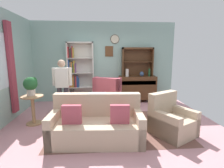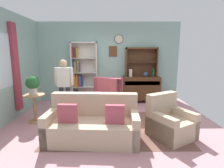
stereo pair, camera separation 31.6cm
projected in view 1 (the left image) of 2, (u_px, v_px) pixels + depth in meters
ground_plane at (109, 123)px, 4.41m from camera, size 5.40×4.60×0.02m
wall_back at (105, 62)px, 6.25m from camera, size 5.00×0.09×2.80m
area_rug at (118, 127)px, 4.13m from camera, size 3.00×2.09×0.01m
bookshelf at (78, 74)px, 6.06m from camera, size 0.90×0.30×2.10m
sideboard at (137, 87)px, 6.23m from camera, size 1.30×0.45×0.92m
sideboard_hutch at (137, 58)px, 6.15m from camera, size 1.10×0.26×1.00m
vase_tall at (127, 73)px, 6.03m from camera, size 0.11×0.11×0.26m
vase_round at (142, 74)px, 6.09m from camera, size 0.15×0.15×0.17m
bottle_wine at (149, 72)px, 6.08m from camera, size 0.07×0.07×0.28m
couch_floral at (97, 125)px, 3.48m from camera, size 1.85×0.95×0.90m
armchair_floral at (171, 121)px, 3.73m from camera, size 1.04×1.05×0.88m
wingback_chair at (109, 99)px, 5.15m from camera, size 1.00×1.02×1.05m
plant_stand at (33, 107)px, 4.24m from camera, size 0.52×0.52×0.72m
potted_plant_large at (31, 85)px, 4.19m from camera, size 0.33×0.33×0.45m
potted_plant_small at (49, 120)px, 4.14m from camera, size 0.20×0.20×0.27m
person_reading at (62, 84)px, 4.69m from camera, size 0.52×0.21×1.56m
coffee_table at (94, 109)px, 4.31m from camera, size 0.80×0.50×0.42m
book_stack at (93, 105)px, 4.29m from camera, size 0.21×0.16×0.12m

